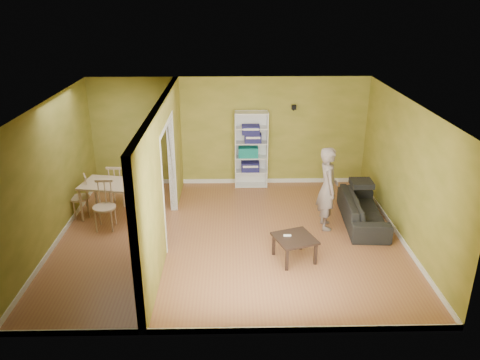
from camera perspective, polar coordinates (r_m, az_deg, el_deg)
name	(u,v)px	position (r m, az deg, el deg)	size (l,w,h in m)	color
room_shell	(229,174)	(8.52, -1.32, 0.73)	(6.50, 6.50, 6.50)	#945639
partition	(163,175)	(8.61, -9.33, 0.66)	(0.22, 5.50, 2.60)	#ACA040
wall_speaker	(294,107)	(11.01, 6.58, 8.80)	(0.10, 0.10, 0.10)	black
sofa	(363,206)	(9.77, 14.80, -3.09)	(0.82, 1.92, 0.73)	black
person	(328,181)	(9.19, 10.69, -0.17)	(0.56, 0.71, 1.96)	slate
bookshelf	(251,149)	(11.11, 1.36, 3.78)	(0.77, 0.34, 1.83)	white
paper_box_navy_a	(250,166)	(11.20, 1.26, 1.67)	(0.43, 0.28, 0.22)	#17284B
paper_box_teal	(248,152)	(11.08, 1.01, 3.45)	(0.46, 0.30, 0.24)	#1D7160
paper_box_navy_b	(253,138)	(10.98, 1.59, 5.14)	(0.39, 0.25, 0.20)	navy
paper_box_navy_c	(251,129)	(10.92, 1.32, 6.22)	(0.41, 0.27, 0.21)	navy
coffee_table	(295,241)	(8.24, 6.67, -7.37)	(0.65, 0.65, 0.43)	black
game_controller	(287,235)	(8.23, 5.78, -6.73)	(0.13, 0.04, 0.03)	white
dining_table	(112,186)	(9.98, -15.39, -0.76)	(1.18, 0.79, 0.74)	tan
chair_left	(79,197)	(10.23, -19.00, -1.92)	(0.41, 0.41, 0.90)	#D6BF81
chair_near	(104,206)	(9.54, -16.23, -3.06)	(0.45, 0.45, 0.98)	#D8B870
chair_far	(118,184)	(10.57, -14.69, -0.53)	(0.43, 0.43, 0.94)	tan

